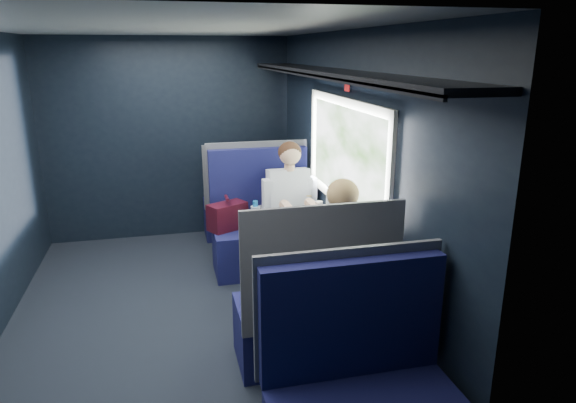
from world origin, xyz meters
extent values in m
cube|color=black|center=(0.00, 0.00, -0.01)|extent=(2.80, 4.20, 0.01)
cube|color=black|center=(1.45, 0.00, 1.15)|extent=(0.10, 4.20, 2.30)
cube|color=black|center=(0.00, 2.15, 1.15)|extent=(2.80, 0.10, 2.30)
cube|color=black|center=(0.00, -2.15, 1.15)|extent=(2.80, 0.10, 2.30)
cube|color=silver|center=(0.00, 0.00, 2.35)|extent=(2.80, 4.20, 0.10)
cube|color=beige|center=(1.38, 0.00, 1.74)|extent=(0.03, 1.84, 0.07)
cube|color=beige|center=(1.38, 0.00, 0.90)|extent=(0.03, 1.84, 0.07)
cube|color=beige|center=(1.38, -0.89, 1.32)|extent=(0.03, 0.07, 0.78)
cube|color=beige|center=(1.38, 0.89, 1.32)|extent=(0.03, 0.07, 0.78)
cube|color=black|center=(1.22, 0.00, 1.98)|extent=(0.36, 4.10, 0.04)
cube|color=black|center=(1.05, 0.00, 1.96)|extent=(0.02, 4.10, 0.03)
cube|color=red|center=(1.38, 0.00, 1.89)|extent=(0.01, 0.10, 0.12)
cylinder|color=#54565E|center=(0.88, 0.00, 0.35)|extent=(0.08, 0.08, 0.70)
cube|color=#B5B5B1|center=(1.06, 0.00, 0.72)|extent=(0.62, 1.00, 0.04)
cube|color=#0E0F3E|center=(0.85, 0.78, 0.23)|extent=(1.00, 0.50, 0.45)
cube|color=#0E0F3E|center=(0.85, 1.08, 0.82)|extent=(1.00, 0.10, 0.75)
cube|color=#54565E|center=(0.85, 1.14, 0.85)|extent=(1.04, 0.03, 0.82)
cube|color=#54565E|center=(0.85, 0.73, 0.55)|extent=(0.06, 0.40, 0.20)
cube|color=#410E1B|center=(0.50, 0.86, 0.58)|extent=(0.42, 0.35, 0.26)
cylinder|color=#410E1B|center=(0.50, 0.86, 0.77)|extent=(0.10, 0.15, 0.03)
cylinder|color=silver|center=(0.76, 0.74, 0.57)|extent=(0.09, 0.09, 0.25)
cylinder|color=blue|center=(0.76, 0.74, 0.72)|extent=(0.05, 0.05, 0.05)
cube|color=#0E0F3E|center=(0.85, -0.78, 0.23)|extent=(1.00, 0.50, 0.45)
cube|color=#0E0F3E|center=(0.85, -1.08, 0.82)|extent=(1.00, 0.10, 0.75)
cube|color=#54565E|center=(0.85, -1.14, 0.85)|extent=(1.04, 0.03, 0.82)
cube|color=#54565E|center=(0.85, -0.73, 0.55)|extent=(0.06, 0.40, 0.20)
cube|color=#0E0F3E|center=(0.85, 1.88, 0.23)|extent=(1.00, 0.40, 0.45)
cube|color=#0E0F3E|center=(0.85, 1.64, 0.78)|extent=(1.00, 0.10, 0.66)
cube|color=#54565E|center=(0.85, 1.59, 0.80)|extent=(1.04, 0.03, 0.72)
cube|color=#0E0F3E|center=(0.85, -1.64, 0.78)|extent=(1.00, 0.10, 0.66)
cube|color=#54565E|center=(0.85, -1.59, 0.80)|extent=(1.04, 0.03, 0.72)
cube|color=black|center=(1.10, 0.64, 0.53)|extent=(0.36, 0.44, 0.16)
cube|color=black|center=(1.10, 0.44, 0.23)|extent=(0.32, 0.12, 0.45)
cube|color=silver|center=(1.10, 0.80, 0.78)|extent=(0.40, 0.29, 0.53)
cylinder|color=#D8A88C|center=(1.10, 0.76, 1.06)|extent=(0.10, 0.10, 0.06)
sphere|color=#D8A88C|center=(1.10, 0.74, 1.20)|extent=(0.21, 0.21, 0.21)
sphere|color=#382114|center=(1.10, 0.76, 1.21)|extent=(0.22, 0.22, 0.22)
cube|color=silver|center=(0.88, 0.76, 0.78)|extent=(0.09, 0.12, 0.34)
cube|color=silver|center=(1.32, 0.76, 0.78)|extent=(0.09, 0.12, 0.34)
cube|color=black|center=(1.10, -0.64, 0.53)|extent=(0.36, 0.44, 0.16)
cube|color=black|center=(1.10, -0.44, 0.23)|extent=(0.32, 0.12, 0.45)
cube|color=black|center=(1.10, -0.80, 0.78)|extent=(0.40, 0.29, 0.53)
cylinder|color=#D8A88C|center=(1.10, -0.76, 1.06)|extent=(0.10, 0.10, 0.06)
sphere|color=#D8A88C|center=(1.10, -0.74, 1.20)|extent=(0.21, 0.21, 0.21)
sphere|color=tan|center=(1.10, -0.76, 1.21)|extent=(0.22, 0.22, 0.22)
cube|color=black|center=(0.88, -0.76, 0.78)|extent=(0.09, 0.12, 0.34)
cube|color=black|center=(1.32, -0.76, 0.78)|extent=(0.09, 0.12, 0.34)
cube|color=tan|center=(1.10, -0.86, 0.90)|extent=(0.26, 0.07, 0.36)
cube|color=white|center=(1.07, -0.10, 0.74)|extent=(0.76, 0.91, 0.01)
cube|color=silver|center=(1.22, 0.08, 0.75)|extent=(0.27, 0.36, 0.02)
cube|color=silver|center=(1.34, 0.08, 0.88)|extent=(0.02, 0.35, 0.24)
cube|color=black|center=(1.34, 0.08, 0.88)|extent=(0.01, 0.31, 0.20)
cylinder|color=silver|center=(1.33, 0.22, 0.82)|extent=(0.06, 0.06, 0.16)
cylinder|color=blue|center=(1.33, 0.22, 0.92)|extent=(0.03, 0.03, 0.04)
cylinder|color=white|center=(1.27, 0.34, 0.78)|extent=(0.07, 0.07, 0.09)
camera|label=1|loc=(-0.06, -3.92, 2.15)|focal=32.00mm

